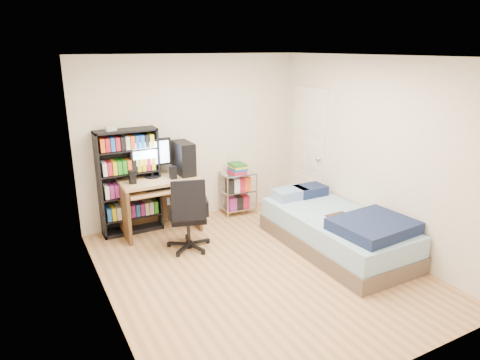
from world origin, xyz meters
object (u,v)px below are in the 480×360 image
computer_desk (165,182)px  office_chair (189,227)px  media_shelf (129,181)px  bed (337,230)px

computer_desk → office_chair: 0.90m
media_shelf → office_chair: size_ratio=1.56×
computer_desk → bed: 2.52m
computer_desk → media_shelf: bearing=163.4°
office_chair → media_shelf: bearing=135.4°
media_shelf → office_chair: (0.51, -0.94, -0.46)m
bed → computer_desk: bearing=135.8°
media_shelf → bed: size_ratio=0.73×
media_shelf → office_chair: 1.16m
office_chair → computer_desk: bearing=109.3°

